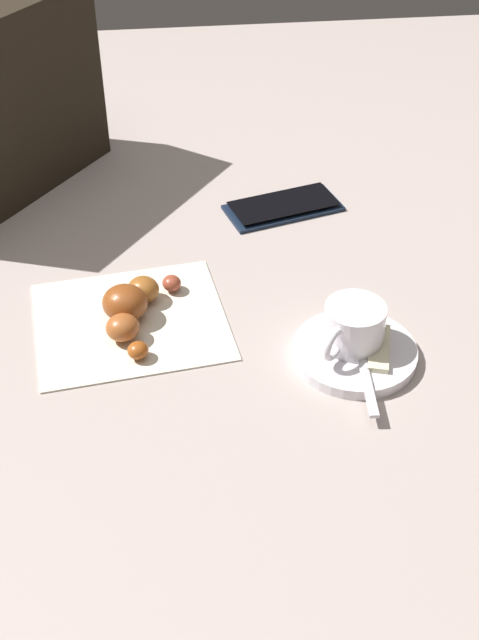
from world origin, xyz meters
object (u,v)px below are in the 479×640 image
at_px(sugar_packet, 379,348).
at_px(croissant, 131,306).
at_px(espresso_cup, 353,326).
at_px(cell_phone, 283,206).
at_px(teaspoon, 359,348).
at_px(saucer, 354,352).
at_px(napkin, 131,320).

bearing_deg(sugar_packet, croissant, 85.86).
xyz_separation_m(espresso_cup, cell_phone, (0.02, -0.28, -0.03)).
height_order(croissant, cell_phone, croissant).
bearing_deg(espresso_cup, teaspoon, 120.00).
height_order(sugar_packet, cell_phone, sugar_packet).
xyz_separation_m(teaspoon, sugar_packet, (-0.02, 0.00, 0.00)).
relative_size(saucer, teaspoon, 0.88).
distance_m(teaspoon, cell_phone, 0.29).
bearing_deg(cell_phone, saucer, 95.34).
relative_size(teaspoon, croissant, 1.05).
distance_m(saucer, croissant, 0.24).
bearing_deg(cell_phone, croissant, 46.02).
relative_size(saucer, espresso_cup, 1.73).
bearing_deg(teaspoon, saucer, -47.97).
relative_size(napkin, croissant, 1.47).
bearing_deg(cell_phone, teaspoon, 95.92).
xyz_separation_m(saucer, croissant, (0.22, -0.08, 0.01)).
height_order(espresso_cup, sugar_packet, espresso_cup).
height_order(saucer, napkin, saucer).
xyz_separation_m(teaspoon, napkin, (0.22, -0.09, -0.01)).
relative_size(teaspoon, cell_phone, 0.91).
xyz_separation_m(croissant, cell_phone, (-0.19, -0.20, -0.01)).
bearing_deg(saucer, espresso_cup, -68.71).
height_order(teaspoon, napkin, teaspoon).
bearing_deg(teaspoon, napkin, -20.81).
bearing_deg(napkin, teaspoon, 159.19).
relative_size(saucer, napkin, 0.63).
height_order(sugar_packet, croissant, croissant).
distance_m(croissant, cell_phone, 0.28).
height_order(saucer, cell_phone, saucer).
xyz_separation_m(saucer, teaspoon, (-0.00, 0.00, 0.01)).
relative_size(sugar_packet, croissant, 0.51).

